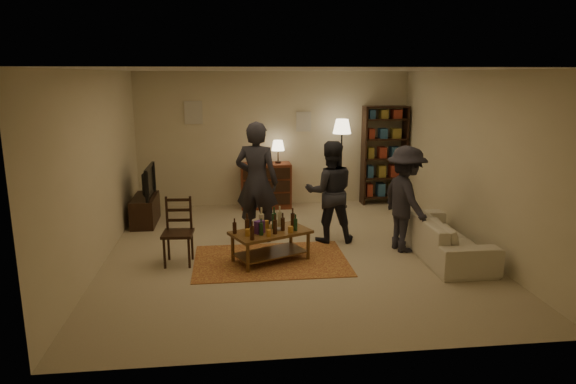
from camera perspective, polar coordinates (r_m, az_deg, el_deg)
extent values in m
plane|color=#C6B793|center=(7.88, 0.50, -6.62)|extent=(6.00, 6.00, 0.00)
plane|color=beige|center=(10.48, -1.54, 5.89)|extent=(5.50, 0.00, 5.50)
plane|color=beige|center=(7.69, -20.27, 2.50)|extent=(0.00, 6.00, 6.00)
plane|color=beige|center=(8.33, 19.66, 3.30)|extent=(0.00, 6.00, 6.00)
plane|color=beige|center=(4.64, 5.15, -3.22)|extent=(5.50, 0.00, 5.50)
plane|color=white|center=(7.42, 0.54, 13.43)|extent=(6.00, 6.00, 0.00)
cube|color=beige|center=(10.39, -10.48, 8.67)|extent=(0.35, 0.03, 0.45)
cube|color=beige|center=(10.50, 1.75, 7.82)|extent=(0.30, 0.03, 0.40)
cube|color=maroon|center=(7.50, -1.93, -7.60)|extent=(2.20, 1.50, 0.01)
cube|color=brown|center=(7.36, -1.95, -4.52)|extent=(1.25, 1.00, 0.04)
cube|color=brown|center=(7.46, -1.93, -6.78)|extent=(1.12, 0.87, 0.02)
cylinder|color=brown|center=(7.02, -4.48, -7.38)|extent=(0.05, 0.05, 0.41)
cylinder|color=brown|center=(7.48, 2.25, -6.04)|extent=(0.05, 0.05, 0.41)
cylinder|color=brown|center=(7.43, -6.16, -6.26)|extent=(0.05, 0.05, 0.41)
cylinder|color=brown|center=(7.86, 0.32, -5.08)|extent=(0.05, 0.05, 0.41)
cylinder|color=#BA7E2B|center=(7.15, -4.50, -4.51)|extent=(0.07, 0.07, 0.10)
cylinder|color=#BA7E2B|center=(7.12, -2.15, -4.58)|extent=(0.07, 0.07, 0.09)
cylinder|color=#BA7E2B|center=(7.50, -2.40, -3.59)|extent=(0.07, 0.07, 0.11)
cylinder|color=#BA7E2B|center=(7.28, 0.28, -4.18)|extent=(0.07, 0.07, 0.09)
cube|color=#5D3188|center=(7.27, -3.28, -3.86)|extent=(0.16, 0.16, 0.18)
cylinder|color=gray|center=(7.39, -1.06, -4.17)|extent=(0.12, 0.12, 0.03)
cube|color=black|center=(7.41, -12.14, -4.55)|extent=(0.44, 0.44, 0.04)
cylinder|color=black|center=(7.35, -13.57, -6.65)|extent=(0.04, 0.04, 0.44)
cylinder|color=black|center=(7.29, -10.94, -6.66)|extent=(0.04, 0.04, 0.44)
cylinder|color=black|center=(7.66, -13.13, -5.80)|extent=(0.04, 0.04, 0.44)
cylinder|color=black|center=(7.61, -10.60, -5.81)|extent=(0.04, 0.04, 0.44)
cube|color=black|center=(7.49, -12.05, -2.20)|extent=(0.34, 0.05, 0.50)
cube|color=black|center=(9.59, -15.58, -1.95)|extent=(0.40, 1.00, 0.50)
imported|color=black|center=(9.47, -15.65, 1.14)|extent=(0.13, 0.97, 0.56)
cube|color=maroon|center=(10.34, -2.48, 0.73)|extent=(1.00, 0.48, 0.90)
cube|color=black|center=(10.15, -2.36, -0.84)|extent=(0.92, 0.02, 0.22)
cube|color=black|center=(10.09, -2.37, 0.60)|extent=(0.92, 0.02, 0.22)
cube|color=black|center=(10.04, -2.39, 2.05)|extent=(0.92, 0.02, 0.22)
cylinder|color=black|center=(10.28, -1.11, 3.33)|extent=(0.12, 0.12, 0.04)
cylinder|color=black|center=(10.26, -1.11, 4.04)|extent=(0.02, 0.02, 0.22)
cone|color=#FFE5B2|center=(10.22, -1.12, 5.21)|extent=(0.26, 0.26, 0.20)
cube|color=black|center=(10.64, 8.41, 3.96)|extent=(0.04, 0.34, 2.00)
cube|color=black|center=(10.89, 12.80, 3.98)|extent=(0.04, 0.34, 2.00)
cube|color=black|center=(10.92, 10.45, -0.44)|extent=(0.90, 0.34, 0.03)
cube|color=black|center=(10.83, 10.53, 1.62)|extent=(0.90, 0.34, 0.03)
cube|color=black|center=(10.76, 10.62, 3.71)|extent=(0.90, 0.34, 0.03)
cube|color=black|center=(10.71, 10.71, 5.82)|extent=(0.90, 0.34, 0.03)
cube|color=black|center=(10.67, 10.80, 7.95)|extent=(0.90, 0.34, 0.03)
cube|color=black|center=(10.65, 10.86, 9.29)|extent=(0.90, 0.34, 0.03)
cube|color=maroon|center=(10.80, 8.96, 0.27)|extent=(0.12, 0.22, 0.26)
cube|color=#28537A|center=(10.87, 10.22, 0.30)|extent=(0.15, 0.22, 0.26)
cube|color=olive|center=(10.95, 11.58, 0.33)|extent=(0.18, 0.22, 0.26)
cube|color=#28537A|center=(10.72, 9.03, 2.30)|extent=(0.12, 0.22, 0.24)
cube|color=olive|center=(10.79, 10.31, 2.32)|extent=(0.15, 0.22, 0.24)
cube|color=maroon|center=(10.88, 11.67, 2.34)|extent=(0.18, 0.22, 0.24)
cube|color=olive|center=(10.66, 9.10, 4.36)|extent=(0.12, 0.22, 0.22)
cube|color=maroon|center=(10.73, 10.39, 4.37)|extent=(0.15, 0.22, 0.22)
cube|color=#28537A|center=(10.81, 11.76, 4.37)|extent=(0.18, 0.22, 0.22)
cube|color=maroon|center=(10.61, 9.18, 6.44)|extent=(0.12, 0.22, 0.20)
cube|color=#28537A|center=(10.68, 10.48, 6.43)|extent=(0.15, 0.22, 0.20)
cube|color=olive|center=(10.76, 11.86, 6.42)|extent=(0.18, 0.22, 0.20)
cube|color=#28537A|center=(10.57, 9.25, 8.54)|extent=(0.12, 0.22, 0.18)
cube|color=olive|center=(10.64, 10.56, 8.52)|extent=(0.15, 0.22, 0.18)
cube|color=maroon|center=(10.73, 11.96, 8.49)|extent=(0.18, 0.22, 0.18)
cylinder|color=black|center=(10.49, 5.81, -1.59)|extent=(0.28, 0.28, 0.03)
cylinder|color=black|center=(10.33, 5.91, 2.59)|extent=(0.03, 0.03, 1.59)
cone|color=#FFE5B2|center=(10.21, 6.02, 7.27)|extent=(0.36, 0.36, 0.28)
imported|color=beige|center=(7.98, 16.79, -4.62)|extent=(0.81, 2.08, 0.61)
imported|color=#25252D|center=(8.19, -3.49, 1.13)|extent=(0.82, 0.68, 1.93)
imported|color=#23242A|center=(8.18, 4.67, 0.02)|extent=(0.82, 0.65, 1.63)
imported|color=#25242B|center=(7.92, 12.93, -0.78)|extent=(0.79, 1.14, 1.61)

